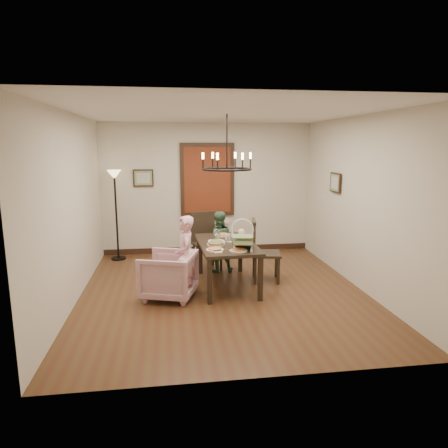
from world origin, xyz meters
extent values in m
cube|color=#4D331A|center=(0.00, 0.00, 0.00)|extent=(4.50, 5.00, 0.01)
cube|color=white|center=(0.00, 0.00, 2.80)|extent=(4.50, 5.00, 0.01)
cube|color=beige|center=(0.00, 2.50, 1.40)|extent=(4.50, 0.01, 2.80)
cube|color=beige|center=(-2.25, 0.00, 1.40)|extent=(0.01, 5.00, 2.80)
cube|color=beige|center=(2.25, 0.00, 1.40)|extent=(0.01, 5.00, 2.80)
cube|color=black|center=(0.10, 0.24, 0.72)|extent=(0.94, 1.61, 0.05)
cube|color=black|center=(-0.27, -0.50, 0.35)|extent=(0.07, 0.07, 0.69)
cube|color=black|center=(-0.31, 0.96, 0.35)|extent=(0.07, 0.07, 0.69)
cube|color=black|center=(0.51, -0.48, 0.35)|extent=(0.07, 0.07, 0.69)
cube|color=black|center=(0.46, 0.99, 0.35)|extent=(0.07, 0.07, 0.69)
imported|color=#CF9EAE|center=(-0.87, -0.14, 0.36)|extent=(0.99, 0.97, 0.72)
imported|color=#E8A3B5|center=(-0.61, -0.17, 0.53)|extent=(0.28, 0.40, 1.06)
imported|color=#3B6449|center=(0.06, 1.06, 0.47)|extent=(0.48, 0.38, 0.94)
imported|color=white|center=(-0.09, 0.10, 0.78)|extent=(0.33, 0.33, 0.08)
cylinder|color=tan|center=(-0.10, 0.12, 0.76)|extent=(0.29, 0.29, 0.04)
cylinder|color=silver|center=(0.26, 0.21, 0.81)|extent=(0.07, 0.07, 0.13)
cube|color=maroon|center=(0.00, 2.46, 1.60)|extent=(1.00, 0.03, 1.40)
cube|color=black|center=(-1.35, 2.47, 1.65)|extent=(0.42, 0.03, 0.36)
cube|color=black|center=(2.21, 0.90, 1.65)|extent=(0.03, 0.42, 0.36)
torus|color=black|center=(0.10, 0.24, 1.95)|extent=(0.80, 0.80, 0.04)
camera|label=1|loc=(-0.83, -6.08, 2.31)|focal=32.00mm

